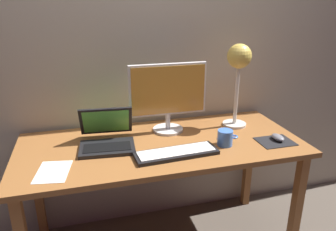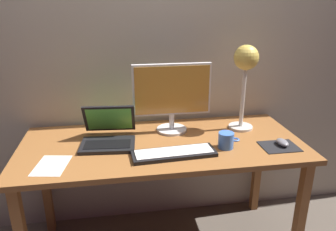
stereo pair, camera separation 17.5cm
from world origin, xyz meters
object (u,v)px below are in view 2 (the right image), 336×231
object	(u,v)px
monitor	(172,94)
mouse	(282,142)
coffee_mug	(226,140)
laptop	(109,132)
pen	(226,137)
keyboard_main	(174,153)
desk_lamp	(245,66)

from	to	relation	value
monitor	mouse	xyz separation A→B (m)	(0.57, -0.31, -0.22)
mouse	coffee_mug	world-z (taller)	coffee_mug
monitor	laptop	distance (m)	0.43
coffee_mug	pen	xyz separation A→B (m)	(0.05, 0.12, -0.04)
monitor	keyboard_main	bearing A→B (deg)	-97.80
coffee_mug	pen	world-z (taller)	coffee_mug
coffee_mug	pen	bearing A→B (deg)	70.06
keyboard_main	coffee_mug	bearing A→B (deg)	8.71
laptop	coffee_mug	bearing A→B (deg)	-16.35
desk_lamp	pen	bearing A→B (deg)	-135.86
laptop	desk_lamp	bearing A→B (deg)	5.13
keyboard_main	desk_lamp	bearing A→B (deg)	32.34
laptop	mouse	distance (m)	0.98
mouse	pen	xyz separation A→B (m)	(-0.27, 0.15, -0.02)
keyboard_main	mouse	bearing A→B (deg)	1.81
coffee_mug	mouse	bearing A→B (deg)	-4.73
monitor	laptop	world-z (taller)	monitor
monitor	keyboard_main	world-z (taller)	monitor
keyboard_main	coffee_mug	distance (m)	0.30
monitor	pen	xyz separation A→B (m)	(0.30, -0.16, -0.23)
mouse	laptop	bearing A→B (deg)	167.42
monitor	coffee_mug	xyz separation A→B (m)	(0.25, -0.29, -0.19)
keyboard_main	laptop	bearing A→B (deg)	145.44
coffee_mug	pen	size ratio (longest dim) A/B	0.86
desk_lamp	coffee_mug	bearing A→B (deg)	-125.37
laptop	desk_lamp	xyz separation A→B (m)	(0.82, 0.07, 0.34)
desk_lamp	pen	size ratio (longest dim) A/B	3.72
pen	coffee_mug	bearing A→B (deg)	-109.94
desk_lamp	laptop	bearing A→B (deg)	-174.87
monitor	desk_lamp	xyz separation A→B (m)	(0.44, -0.03, 0.16)
laptop	coffee_mug	xyz separation A→B (m)	(0.64, -0.19, -0.01)
monitor	desk_lamp	size ratio (longest dim) A/B	0.90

